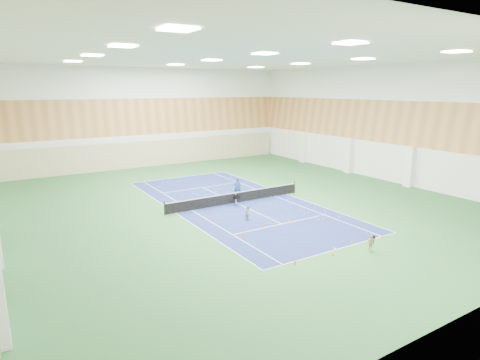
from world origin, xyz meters
name	(u,v)px	position (x,y,z in m)	size (l,w,h in m)	color
ground	(236,203)	(0.00, 0.00, 0.00)	(40.00, 40.00, 0.00)	#296030
room_shell	(236,133)	(0.00, 0.00, 6.00)	(36.00, 40.00, 12.00)	white
wood_cladding	(236,108)	(0.00, 0.00, 8.00)	(36.00, 40.00, 8.00)	#C7864A
ceiling_light_grid	(235,57)	(0.00, 0.00, 11.92)	(21.40, 25.40, 0.06)	white
court_surface	(236,203)	(0.00, 0.00, 0.01)	(10.97, 23.77, 0.01)	navy
tennis_balls_scatter	(236,202)	(0.00, 0.00, 0.05)	(10.57, 22.77, 0.07)	#BED624
tennis_net	(236,197)	(0.00, 0.00, 0.55)	(12.80, 0.10, 1.10)	black
back_curtain	(154,153)	(0.00, 19.75, 1.60)	(35.40, 0.16, 3.20)	#C6B793
coach	(237,187)	(1.12, 1.58, 0.90)	(0.66, 0.43, 1.80)	navy
child_court	(248,213)	(-1.58, -4.41, 0.58)	(0.57, 0.44, 1.17)	#919299
child_apron	(371,243)	(1.47, -13.17, 0.53)	(0.63, 0.26, 1.07)	tan
ball_cart	(237,200)	(-0.29, -0.60, 0.43)	(0.50, 0.50, 0.86)	black
cone_svc_a	(243,234)	(-3.63, -6.97, 0.12)	(0.23, 0.23, 0.25)	orange
cone_svc_b	(264,225)	(-1.32, -6.07, 0.10)	(0.17, 0.17, 0.19)	#EF3D0C
cone_svc_c	(289,220)	(0.79, -6.29, 0.12)	(0.22, 0.22, 0.24)	#FF650D
cone_svc_d	(320,215)	(3.60, -6.51, 0.12)	(0.22, 0.22, 0.25)	#FA440D
cone_base_a	(295,262)	(-3.49, -12.15, 0.11)	(0.20, 0.20, 0.22)	orange
cone_base_b	(333,254)	(-0.84, -12.39, 0.10)	(0.19, 0.19, 0.21)	#FF4E0D
cone_base_c	(352,241)	(1.62, -11.60, 0.10)	(0.17, 0.17, 0.19)	orange
cone_base_d	(382,237)	(3.91, -12.04, 0.10)	(0.18, 0.18, 0.20)	#EF490C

